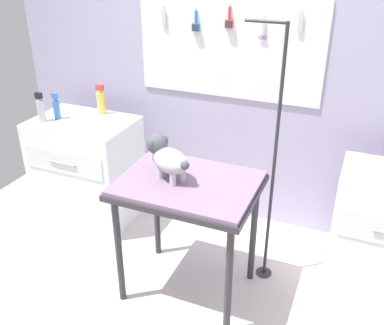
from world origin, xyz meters
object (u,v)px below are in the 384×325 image
counter_left (88,169)px  grooming_table (188,195)px  grooming_arm (272,173)px  spray_bottle_short (41,109)px  dog (167,157)px

counter_left → grooming_table: bearing=-24.5°
grooming_arm → counter_left: size_ratio=2.01×
grooming_arm → spray_bottle_short: (-1.85, 0.05, 0.15)m
counter_left → spray_bottle_short: size_ratio=3.75×
dog → counter_left: dog is taller
dog → counter_left: (-1.00, 0.53, -0.55)m
grooming_table → counter_left: size_ratio=0.97×
dog → grooming_arm: bearing=31.4°
grooming_arm → spray_bottle_short: size_ratio=7.55×
grooming_arm → counter_left: 1.63m
grooming_table → counter_left: bearing=155.5°
dog → spray_bottle_short: same height
grooming_arm → spray_bottle_short: 1.86m
grooming_arm → dog: size_ratio=5.04×
grooming_arm → counter_left: (-1.58, 0.18, -0.39)m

